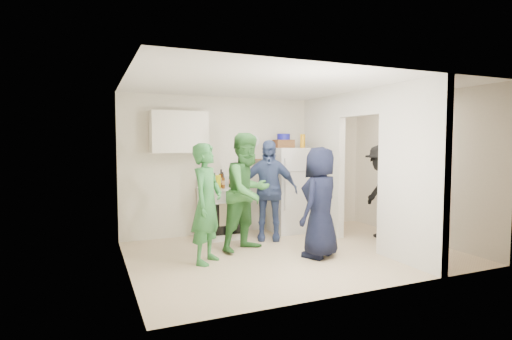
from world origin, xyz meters
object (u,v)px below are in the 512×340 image
at_px(yellow_cup_stack_top, 303,141).
at_px(person_navy, 320,202).
at_px(fridge, 289,190).
at_px(person_nook, 382,192).
at_px(stove, 221,213).
at_px(person_green_left, 207,203).
at_px(blue_bowl, 284,137).
at_px(person_green_center, 248,192).
at_px(wicker_basket, 284,144).
at_px(person_denim, 268,190).

relative_size(yellow_cup_stack_top, person_navy, 0.16).
bearing_deg(fridge, person_nook, -41.87).
relative_size(stove, person_green_left, 0.53).
height_order(fridge, person_navy, person_navy).
relative_size(blue_bowl, person_green_center, 0.13).
bearing_deg(person_green_left, stove, 15.46).
relative_size(person_green_left, person_navy, 1.03).
relative_size(stove, wicker_basket, 2.51).
bearing_deg(person_navy, yellow_cup_stack_top, -142.35).
xyz_separation_m(stove, wicker_basket, (1.23, 0.02, 1.21)).
xyz_separation_m(person_denim, person_nook, (1.85, -0.70, -0.04)).
bearing_deg(person_green_center, person_nook, -28.58).
distance_m(wicker_basket, yellow_cup_stack_top, 0.36).
distance_m(wicker_basket, person_green_left, 2.43).
bearing_deg(stove, person_nook, -23.88).
relative_size(wicker_basket, person_denim, 0.20).
bearing_deg(fridge, person_green_center, -143.18).
bearing_deg(person_nook, wicker_basket, -111.15).
bearing_deg(person_nook, fridge, -112.11).
bearing_deg(person_denim, blue_bowl, 66.57).
height_order(person_green_left, person_nook, person_green_left).
relative_size(stove, yellow_cup_stack_top, 3.51).
relative_size(wicker_basket, person_navy, 0.22).
xyz_separation_m(yellow_cup_stack_top, person_green_center, (-1.41, -0.79, -0.79)).
bearing_deg(person_denim, fridge, 58.55).
height_order(wicker_basket, blue_bowl, blue_bowl).
bearing_deg(stove, person_green_center, -81.50).
bearing_deg(fridge, stove, 178.71).
bearing_deg(yellow_cup_stack_top, person_nook, -44.78).
bearing_deg(fridge, person_navy, -102.27).
height_order(person_navy, person_nook, person_nook).
xyz_separation_m(wicker_basket, person_green_center, (-1.09, -0.94, -0.74)).
bearing_deg(person_denim, wicker_basket, 66.57).
bearing_deg(stove, person_navy, -59.90).
relative_size(wicker_basket, person_green_left, 0.21).
relative_size(fridge, person_denim, 0.92).
distance_m(person_denim, person_nook, 1.98).
bearing_deg(wicker_basket, fridge, -26.57).
relative_size(person_green_left, person_green_center, 0.91).
height_order(stove, person_denim, person_denim).
bearing_deg(blue_bowl, person_nook, -40.91).
distance_m(fridge, blue_bowl, 1.00).
distance_m(person_green_center, person_denim, 0.75).
bearing_deg(person_nook, person_denim, -91.05).
bearing_deg(person_navy, blue_bowl, -130.50).
bearing_deg(person_green_center, person_navy, -65.72).
bearing_deg(wicker_basket, person_green_center, -139.21).
relative_size(wicker_basket, yellow_cup_stack_top, 1.40).
bearing_deg(person_denim, person_navy, -52.13).
xyz_separation_m(stove, blue_bowl, (1.23, 0.02, 1.34)).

